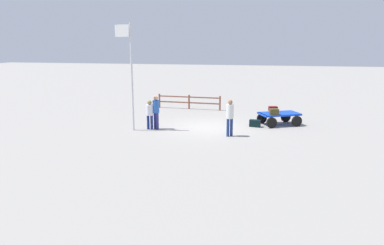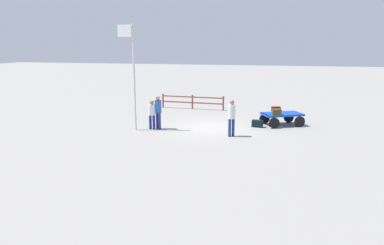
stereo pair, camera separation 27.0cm
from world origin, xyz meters
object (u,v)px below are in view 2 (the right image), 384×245
object	(u,v)px
suitcase_grey	(276,109)
flagpole	(132,68)
worker_lead	(232,115)
worker_trailing	(152,112)
suitcase_navy	(257,124)
suitcase_maroon	(277,112)
worker_supervisor	(158,109)
luggage_cart	(282,116)

from	to	relation	value
suitcase_grey	flagpole	size ratio (longest dim) A/B	0.10
worker_lead	worker_trailing	bearing A→B (deg)	-7.30
suitcase_grey	suitcase_navy	xyz separation A→B (m)	(0.92, 1.38, -0.62)
suitcase_maroon	worker_supervisor	bearing A→B (deg)	17.44
luggage_cart	suitcase_navy	world-z (taller)	luggage_cart
flagpole	worker_trailing	bearing A→B (deg)	-156.54
suitcase_maroon	flagpole	xyz separation A→B (m)	(7.23, 2.41, 2.38)
suitcase_navy	suitcase_grey	bearing A→B (deg)	-123.71
suitcase_navy	suitcase_maroon	bearing A→B (deg)	-167.28
luggage_cart	suitcase_navy	bearing A→B (deg)	31.95
suitcase_maroon	worker_trailing	xyz separation A→B (m)	(6.36, 2.04, 0.07)
luggage_cart	worker_trailing	world-z (taller)	worker_trailing
luggage_cart	worker_supervisor	bearing A→B (deg)	21.27
suitcase_grey	worker_lead	size ratio (longest dim) A/B	0.30
worker_lead	worker_trailing	world-z (taller)	worker_lead
worker_trailing	luggage_cart	bearing A→B (deg)	-158.61
suitcase_maroon	worker_supervisor	distance (m)	6.35
worker_lead	worker_supervisor	distance (m)	4.04
luggage_cart	suitcase_grey	distance (m)	0.75
worker_trailing	flagpole	size ratio (longest dim) A/B	0.28
luggage_cart	suitcase_navy	size ratio (longest dim) A/B	4.04
luggage_cart	suitcase_grey	bearing A→B (deg)	-60.73
suitcase_grey	worker_supervisor	world-z (taller)	worker_supervisor
worker_trailing	suitcase_maroon	bearing A→B (deg)	-162.24
suitcase_maroon	worker_supervisor	world-z (taller)	worker_supervisor
suitcase_maroon	worker_supervisor	size ratio (longest dim) A/B	0.30
worker_lead	suitcase_navy	bearing A→B (deg)	-114.82
worker_trailing	flagpole	xyz separation A→B (m)	(0.87, 0.38, 2.31)
worker_supervisor	suitcase_grey	bearing A→B (deg)	-152.95
suitcase_maroon	suitcase_grey	bearing A→B (deg)	-87.01
suitcase_navy	worker_lead	xyz separation A→B (m)	(1.09, 2.37, 0.87)
worker_trailing	worker_supervisor	distance (m)	0.36
suitcase_grey	suitcase_navy	world-z (taller)	suitcase_grey
suitcase_maroon	suitcase_grey	size ratio (longest dim) A/B	0.99
suitcase_maroon	suitcase_navy	distance (m)	1.20
luggage_cart	suitcase_maroon	size ratio (longest dim) A/B	4.58
suitcase_navy	worker_trailing	size ratio (longest dim) A/B	0.40
suitcase_navy	flagpole	distance (m)	7.28
suitcase_grey	worker_supervisor	bearing A→B (deg)	27.05
suitcase_grey	worker_lead	bearing A→B (deg)	61.72
suitcase_navy	flagpole	world-z (taller)	flagpole
worker_lead	worker_supervisor	xyz separation A→B (m)	(3.98, -0.68, -0.01)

